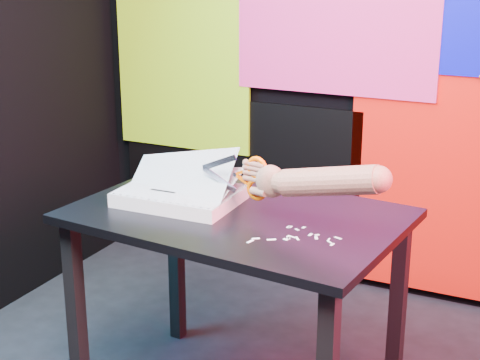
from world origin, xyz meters
The scene contains 7 objects.
room centered at (0.00, 0.00, 1.35)m, with size 3.01×3.01×2.71m.
backdrop centered at (0.06, 1.46, 0.96)m, with size 2.88×0.05×2.08m.
work_table centered at (-0.19, 0.32, 0.65)m, with size 1.14×0.81×0.75m.
printout_stack centered at (-0.41, 0.32, 0.78)m, with size 0.42×0.30×0.21m.
scissors centered at (-0.13, 0.31, 0.88)m, with size 0.26×0.05×0.15m.
hand_forearm centered at (0.12, 0.27, 0.92)m, with size 0.50×0.14×0.17m.
paper_clippings centered at (0.07, 0.20, 0.75)m, with size 0.25×0.20×0.00m.
Camera 1 is at (0.83, -1.75, 1.59)m, focal length 55.00 mm.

